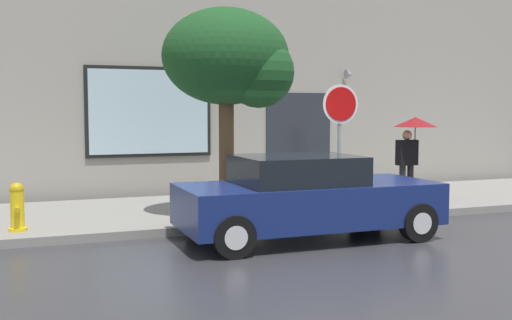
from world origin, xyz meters
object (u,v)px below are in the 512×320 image
parked_car (306,198)px  street_tree (233,61)px  stop_sign (340,122)px  pedestrian_with_umbrella (413,135)px  fire_hydrant (17,207)px

parked_car → street_tree: size_ratio=1.10×
street_tree → stop_sign: size_ratio=1.57×
parked_car → street_tree: bearing=109.7°
street_tree → stop_sign: 2.40m
parked_car → street_tree: 3.07m
pedestrian_with_umbrella → parked_car: bearing=-148.0°
parked_car → pedestrian_with_umbrella: bearing=32.0°
fire_hydrant → street_tree: size_ratio=0.21×
street_tree → fire_hydrant: bearing=-177.0°
fire_hydrant → street_tree: bearing=3.0°
pedestrian_with_umbrella → street_tree: size_ratio=0.47×
fire_hydrant → street_tree: 4.59m
street_tree → stop_sign: bearing=-10.9°
pedestrian_with_umbrella → street_tree: 4.62m
parked_car → stop_sign: stop_sign is taller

